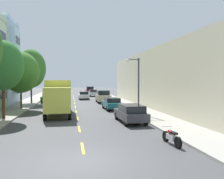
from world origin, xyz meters
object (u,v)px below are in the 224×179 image
object	(u,v)px
street_lamp	(137,81)
parked_suv_champagne	(103,96)
delivery_box_truck	(58,95)
moving_white_sedan	(84,95)
parked_pickup_sky	(56,91)
parked_hatchback_forest	(48,97)
parked_motorcycle	(171,137)
street_tree_second	(3,65)
parked_suv_burgundy	(90,90)
parked_wagon_charcoal	(131,113)
parked_hatchback_silver	(93,93)
parked_sedan_teal	(112,103)
street_tree_third	(21,72)
street_tree_farthest	(31,69)

from	to	relation	value
street_lamp	parked_suv_champagne	bearing A→B (deg)	96.07
delivery_box_truck	moving_white_sedan	bearing A→B (deg)	79.90
moving_white_sedan	parked_pickup_sky	bearing A→B (deg)	109.76
parked_hatchback_forest	parked_motorcycle	size ratio (longest dim) A/B	1.96
street_tree_second	parked_suv_burgundy	xyz separation A→B (m)	(10.65, 39.71, -3.79)
delivery_box_truck	parked_wagon_charcoal	world-z (taller)	delivery_box_truck
parked_hatchback_forest	parked_pickup_sky	bearing A→B (deg)	90.11
parked_hatchback_silver	parked_suv_burgundy	bearing A→B (deg)	90.18
parked_wagon_charcoal	parked_pickup_sky	distance (m)	43.55
parked_suv_burgundy	parked_sedan_teal	bearing A→B (deg)	-90.02
moving_white_sedan	parked_motorcycle	xyz separation A→B (m)	(2.95, -33.04, -0.34)
moving_white_sedan	street_tree_second	bearing A→B (deg)	-109.86
moving_white_sedan	parked_wagon_charcoal	bearing A→B (deg)	-84.55
street_tree_second	parked_suv_champagne	world-z (taller)	street_tree_second
parked_wagon_charcoal	parked_motorcycle	bearing A→B (deg)	-86.17
street_tree_second	parked_pickup_sky	xyz separation A→B (m)	(2.15, 39.55, -3.95)
parked_suv_burgundy	parked_hatchback_forest	bearing A→B (deg)	-110.84
street_tree_third	street_tree_farthest	world-z (taller)	street_tree_farthest
parked_wagon_charcoal	parked_hatchback_forest	size ratio (longest dim) A/B	1.18
street_tree_third	parked_suv_champagne	world-z (taller)	street_tree_third
parked_suv_champagne	parked_hatchback_silver	distance (m)	15.58
parked_hatchback_silver	parked_sedan_teal	bearing A→B (deg)	-90.09
street_tree_farthest	delivery_box_truck	world-z (taller)	street_tree_farthest
street_lamp	parked_hatchback_silver	xyz separation A→B (m)	(-1.64, 29.88, -2.68)
parked_wagon_charcoal	parked_hatchback_silver	xyz separation A→B (m)	(0.01, 33.97, -0.05)
parked_hatchback_forest	parked_hatchback_silver	world-z (taller)	same
street_tree_third	delivery_box_truck	size ratio (longest dim) A/B	0.84
parked_sedan_teal	parked_motorcycle	bearing A→B (deg)	-88.20
parked_pickup_sky	parked_hatchback_silver	xyz separation A→B (m)	(8.53, -8.74, -0.07)
parked_hatchback_forest	parked_hatchback_silver	size ratio (longest dim) A/B	1.00
street_tree_third	parked_pickup_sky	bearing A→B (deg)	86.14
street_lamp	delivery_box_truck	distance (m)	8.01
parked_suv_burgundy	parked_motorcycle	world-z (taller)	parked_suv_burgundy
street_tree_second	street_tree_third	size ratio (longest dim) A/B	1.02
parked_hatchback_silver	moving_white_sedan	bearing A→B (deg)	-107.01
parked_suv_burgundy	parked_hatchback_silver	distance (m)	8.90
street_tree_farthest	parked_hatchback_forest	distance (m)	5.40
parked_sedan_teal	moving_white_sedan	bearing A→B (deg)	98.26
street_tree_farthest	parked_sedan_teal	world-z (taller)	street_tree_farthest
parked_wagon_charcoal	parked_pickup_sky	bearing A→B (deg)	101.28
parked_sedan_teal	moving_white_sedan	distance (m)	16.98
street_tree_farthest	parked_hatchback_silver	xyz separation A→B (m)	(10.68, 15.37, -4.50)
street_tree_third	moving_white_sedan	distance (m)	17.47
delivery_box_truck	parked_pickup_sky	xyz separation A→B (m)	(-2.45, 37.07, -1.14)
parked_suv_champagne	parked_suv_burgundy	distance (m)	24.47
street_tree_farthest	parked_hatchback_silver	size ratio (longest dim) A/B	1.99
street_tree_second	parked_sedan_teal	size ratio (longest dim) A/B	1.51
street_lamp	parked_motorcycle	bearing A→B (deg)	-95.93
street_tree_second	parked_wagon_charcoal	size ratio (longest dim) A/B	1.44
parked_wagon_charcoal	street_tree_third	bearing A→B (deg)	134.43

